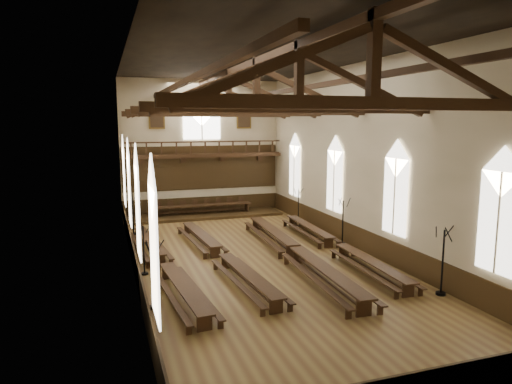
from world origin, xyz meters
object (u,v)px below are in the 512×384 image
at_px(refectory_row_d, 336,244).
at_px(high_table, 203,206).
at_px(refectory_row_b, 220,254).
at_px(candelabrum_left_near, 153,288).
at_px(refectory_row_c, 296,250).
at_px(refectory_row_a, 163,262).
at_px(candelabrum_left_far, 133,221).
at_px(candelabrum_left_mid, 144,259).
at_px(candelabrum_right_far, 298,212).
at_px(dais, 203,215).
at_px(candelabrum_right_mid, 342,230).
at_px(candelabrum_right_near, 442,274).

xyz_separation_m(refectory_row_d, high_table, (-4.75, 11.51, 0.29)).
relative_size(refectory_row_b, candelabrum_left_near, 5.21).
height_order(refectory_row_c, refectory_row_d, refectory_row_c).
distance_m(refectory_row_a, candelabrum_left_far, 7.84).
bearing_deg(candelabrum_left_mid, candelabrum_right_far, 35.56).
bearing_deg(refectory_row_d, dais, 112.42).
height_order(refectory_row_b, candelabrum_left_far, candelabrum_left_far).
bearing_deg(refectory_row_d, candelabrum_right_mid, 50.54).
distance_m(candelabrum_left_near, candelabrum_right_mid, 12.51).
distance_m(candelabrum_left_far, candelabrum_right_mid, 12.65).
xyz_separation_m(high_table, candelabrum_left_far, (-5.24, -4.09, 0.08)).
bearing_deg(candelabrum_right_far, refectory_row_b, -135.15).
relative_size(refectory_row_a, refectory_row_c, 0.94).
relative_size(refectory_row_b, candelabrum_right_mid, 5.09).
distance_m(refectory_row_c, refectory_row_d, 2.68).
xyz_separation_m(dais, candelabrum_right_mid, (5.86, -10.15, 0.72)).
xyz_separation_m(dais, candelabrum_left_mid, (-5.24, -11.89, 0.64)).
bearing_deg(candelabrum_right_far, dais, 145.98).
distance_m(refectory_row_d, candelabrum_right_mid, 1.79).
height_order(refectory_row_d, candelabrum_right_mid, candelabrum_right_mid).
height_order(candelabrum_left_near, candelabrum_right_far, candelabrum_left_near).
xyz_separation_m(high_table, candelabrum_left_near, (-5.24, -15.92, 0.03)).
xyz_separation_m(high_table, candelabrum_right_mid, (5.86, -10.15, 0.04)).
height_order(candelabrum_left_mid, candelabrum_right_near, candelabrum_right_near).
bearing_deg(candelabrum_left_near, refectory_row_d, 23.83).
relative_size(candelabrum_left_mid, candelabrum_right_mid, 0.90).
bearing_deg(candelabrum_right_near, candelabrum_left_near, 168.42).
xyz_separation_m(dais, candelabrum_right_near, (5.86, -18.19, 0.76)).
relative_size(refectory_row_c, high_table, 2.01).
bearing_deg(candelabrum_right_near, refectory_row_c, 121.51).
xyz_separation_m(refectory_row_c, candelabrum_right_far, (3.73, 8.16, 0.16)).
relative_size(candelabrum_left_near, candelabrum_left_far, 0.93).
distance_m(dais, high_table, 0.67).
relative_size(high_table, candelabrum_left_mid, 2.99).
height_order(refectory_row_c, candelabrum_left_near, candelabrum_left_near).
distance_m(refectory_row_b, high_table, 11.43).
bearing_deg(candelabrum_right_near, candelabrum_right_far, 90.00).
relative_size(refectory_row_b, candelabrum_left_mid, 5.64).
bearing_deg(refectory_row_a, candelabrum_left_far, 96.17).
bearing_deg(candelabrum_right_mid, refectory_row_c, -152.24).
height_order(refectory_row_b, candelabrum_right_near, candelabrum_right_near).
bearing_deg(candelabrum_right_near, dais, 107.87).
bearing_deg(refectory_row_b, candelabrum_right_far, 44.85).
relative_size(refectory_row_a, refectory_row_b, 1.00).
height_order(dais, candelabrum_left_far, candelabrum_left_far).
relative_size(refectory_row_a, high_table, 1.89).
relative_size(refectory_row_b, high_table, 1.89).
distance_m(refectory_row_c, candelabrum_left_mid, 7.38).
distance_m(refectory_row_a, candelabrum_right_far, 12.96).
xyz_separation_m(refectory_row_a, high_table, (4.39, 11.88, 0.29)).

